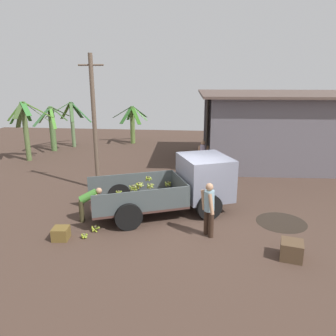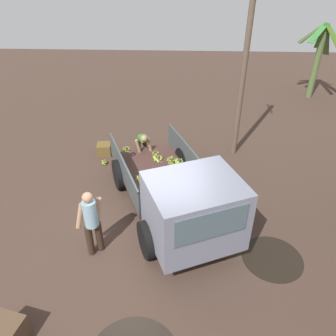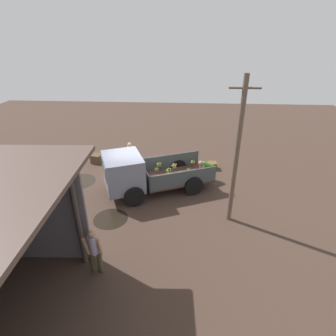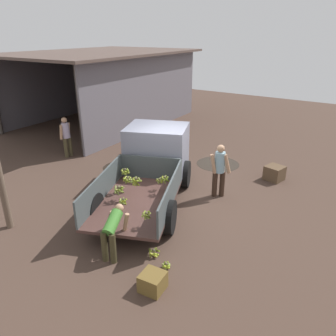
% 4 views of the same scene
% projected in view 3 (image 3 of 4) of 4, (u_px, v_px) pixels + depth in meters
% --- Properties ---
extents(ground, '(36.00, 36.00, 0.00)m').
position_uv_depth(ground, '(139.00, 184.00, 12.96)').
color(ground, '#443229').
extents(mud_patch_0, '(1.65, 1.65, 0.01)m').
position_uv_depth(mud_patch_0, '(79.00, 181.00, 13.20)').
color(mud_patch_0, '#2C241C').
rests_on(mud_patch_0, ground).
extents(mud_patch_1, '(1.38, 1.38, 0.01)m').
position_uv_depth(mud_patch_1, '(111.00, 219.00, 10.50)').
color(mud_patch_1, black).
rests_on(mud_patch_1, ground).
extents(cargo_truck, '(5.28, 3.70, 1.93)m').
position_uv_depth(cargo_truck, '(134.00, 173.00, 11.81)').
color(cargo_truck, '#482E29').
rests_on(cargo_truck, ground).
extents(utility_pole, '(1.02, 0.17, 5.55)m').
position_uv_depth(utility_pole, '(237.00, 154.00, 9.23)').
color(utility_pole, brown).
rests_on(utility_pole, ground).
extents(person_foreground_visitor, '(0.50, 0.60, 1.69)m').
position_uv_depth(person_foreground_visitor, '(130.00, 156.00, 13.70)').
color(person_foreground_visitor, '#35241A').
rests_on(person_foreground_visitor, ground).
extents(person_worker_loading, '(0.81, 0.61, 1.13)m').
position_uv_depth(person_worker_loading, '(207.00, 168.00, 12.97)').
color(person_worker_loading, '#3A331E').
rests_on(person_worker_loading, ground).
extents(person_bystander_near_shed, '(0.58, 0.33, 1.63)m').
position_uv_depth(person_bystander_near_shed, '(94.00, 249.00, 7.74)').
color(person_bystander_near_shed, '#463E27').
rests_on(person_bystander_near_shed, ground).
extents(banana_bunch_on_ground_0, '(0.22, 0.22, 0.16)m').
position_uv_depth(banana_bunch_on_ground_0, '(200.00, 168.00, 14.38)').
color(banana_bunch_on_ground_0, brown).
rests_on(banana_bunch_on_ground_0, ground).
extents(banana_bunch_on_ground_1, '(0.29, 0.28, 0.20)m').
position_uv_depth(banana_bunch_on_ground_1, '(197.00, 171.00, 13.96)').
color(banana_bunch_on_ground_1, '#47402E').
rests_on(banana_bunch_on_ground_1, ground).
extents(wooden_crate_0, '(0.50, 0.50, 0.37)m').
position_uv_depth(wooden_crate_0, '(212.00, 166.00, 14.41)').
color(wooden_crate_0, brown).
rests_on(wooden_crate_0, ground).
extents(wooden_crate_1, '(0.68, 0.68, 0.50)m').
position_uv_depth(wooden_crate_1, '(97.00, 159.00, 15.09)').
color(wooden_crate_1, brown).
rests_on(wooden_crate_1, ground).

